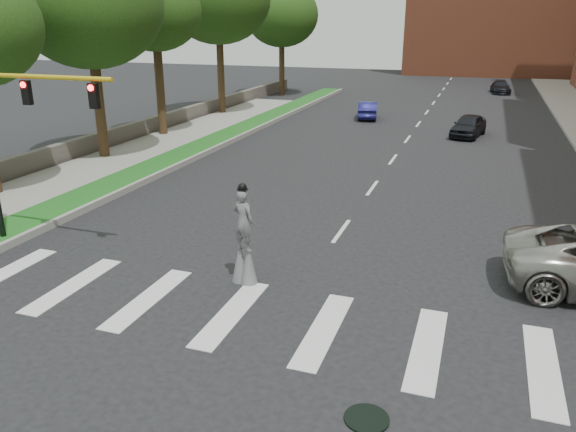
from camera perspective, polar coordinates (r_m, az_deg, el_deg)
The scene contains 15 objects.
ground_plane at distance 14.12m, azimuth -2.62°, elevation -12.55°, with size 160.00×160.00×0.00m, color black.
grass_median at distance 35.75m, azimuth -8.02°, elevation 7.32°, with size 2.00×60.00×0.25m, color #175319.
median_curb at distance 35.29m, azimuth -6.49°, elevation 7.26°, with size 0.20×60.00×0.28m, color gray.
sidewalk_left at distance 29.35m, azimuth -22.17°, elevation 3.36°, with size 4.00×60.00×0.18m, color gray.
stone_wall at distance 40.09m, azimuth -13.86°, elevation 8.87°, with size 0.50×56.00×1.10m, color #514C46.
manhole at distance 11.86m, azimuth 7.99°, elevation -19.71°, with size 0.90×0.90×0.04m, color black.
building_backdrop at distance 89.14m, azimuth 21.28°, elevation 19.11°, with size 26.00×14.00×18.00m, color #A95335.
traffic_signal at distance 20.36m, azimuth -26.17°, elevation 8.04°, with size 5.30×0.23×6.20m.
stilt_performer at distance 16.52m, azimuth -4.50°, elevation -2.74°, with size 0.83×0.61×3.09m.
car_near at distance 39.98m, azimuth 17.87°, elevation 8.74°, with size 1.73×4.30×1.46m, color black.
car_mid at distance 45.71m, azimuth 8.10°, elevation 10.62°, with size 1.42×4.08×1.34m, color navy.
car_far at distance 65.37m, azimuth 20.79°, elevation 12.14°, with size 1.77×4.36×1.27m, color black.
tree_2 at distance 32.79m, azimuth -19.65°, elevation 19.59°, with size 7.78×7.78×11.52m.
tree_3 at distance 38.55m, azimuth -13.41°, elevation 19.55°, with size 5.90×5.90×10.49m.
tree_5 at distance 59.26m, azimuth -0.65°, elevation 19.72°, with size 7.31×7.31×10.98m.
Camera 1 is at (4.52, -11.11, 7.46)m, focal length 35.00 mm.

